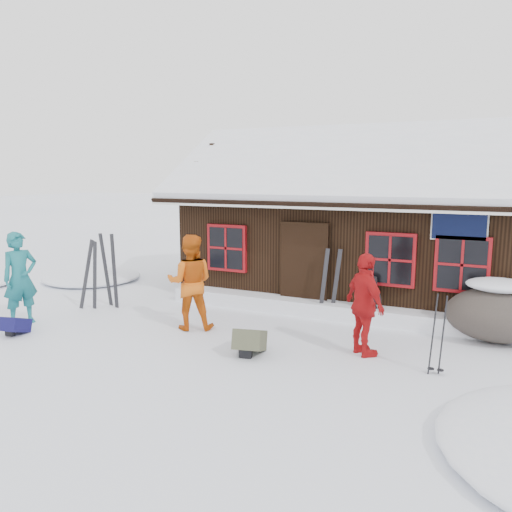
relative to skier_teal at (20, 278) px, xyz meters
The scene contains 15 objects.
ground 4.39m from the skier_teal, 13.05° to the left, with size 120.00×120.00×0.00m, color white.
mountain_hut 8.24m from the skier_teal, 46.37° to the left, with size 8.90×6.09×4.42m.
snow_drift 6.57m from the skier_teal, 29.57° to the left, with size 7.60×0.60×0.35m, color white.
snow_mounds 6.54m from the skier_teal, 25.93° to the left, with size 20.60×13.20×0.48m.
skier_teal is the anchor object (origin of this frame).
skier_orange_left 3.63m from the skier_teal, 19.35° to the left, with size 0.94×0.73×1.94m, color #CB550E.
skier_orange_right 7.07m from the skier_teal, ahead, with size 1.06×0.44×1.80m, color #B01214.
skier_crouched 7.38m from the skier_teal, 25.46° to the left, with size 0.50×0.33×1.02m, color black.
boulder 9.54m from the skier_teal, 18.34° to the left, with size 1.84×1.38×1.08m.
ski_pair_left 1.57m from the skier_teal, 70.07° to the left, with size 0.70×0.23×1.69m.
ski_pair_mid 2.04m from the skier_teal, 69.00° to the left, with size 0.57×0.17×1.80m.
ski_pair_right 6.56m from the skier_teal, 28.88° to the left, with size 0.48×0.23×1.59m.
ski_poles 8.25m from the skier_teal, ahead, with size 0.24×0.12×1.33m.
backpack_blue 1.17m from the skier_teal, 49.65° to the right, with size 0.37×0.50×0.27m, color #110F43.
backpack_olive 5.24m from the skier_teal, ahead, with size 0.49×0.65×0.35m, color #464833.
Camera 1 is at (4.65, -8.09, 3.12)m, focal length 35.00 mm.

